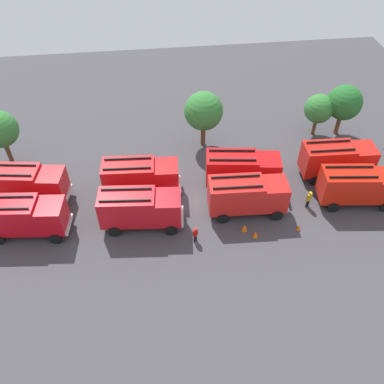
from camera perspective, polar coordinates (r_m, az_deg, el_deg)
The scene contains 18 objects.
ground_plane at distance 38.40m, azimuth -0.00°, elevation -1.49°, with size 66.85×66.85×0.00m, color #423F44.
fire_truck_0 at distance 37.18m, azimuth -22.71°, elevation -3.13°, with size 7.41×3.34×3.88m.
fire_truck_1 at distance 35.23m, azimuth -7.35°, elevation -2.25°, with size 7.39×3.29×3.88m.
fire_truck_2 at distance 36.41m, azimuth 7.76°, elevation -0.39°, with size 7.31×3.04×3.88m.
fire_truck_3 at distance 39.98m, azimuth 22.38°, elevation 0.88°, with size 7.43×3.42×3.88m.
fire_truck_4 at distance 40.13m, azimuth -22.30°, elevation 1.11°, with size 7.48×3.60×3.88m.
fire_truck_5 at distance 38.15m, azimuth -7.27°, elevation 2.19°, with size 7.34×3.13×3.88m.
fire_truck_6 at distance 38.98m, azimuth 7.08°, elevation 3.28°, with size 7.46×3.53×3.88m.
fire_truck_7 at distance 42.29m, azimuth 19.78°, elevation 4.44°, with size 7.29×2.99×3.88m.
firefighter_0 at distance 38.82m, azimuth 16.15°, elevation -0.91°, with size 0.48×0.40×1.84m.
firefighter_2 at distance 34.61m, azimuth 0.46°, elevation -5.96°, with size 0.47×0.46×1.64m.
firefighter_3 at distance 44.12m, azimuth 16.95°, elevation 5.12°, with size 0.42×0.48×1.76m.
tree_1 at distance 42.79m, azimuth 1.65°, elevation 11.31°, with size 4.06×4.06×6.30m.
tree_2 at distance 46.96m, azimuth 17.43°, elevation 11.11°, with size 3.16×3.16×4.89m.
tree_3 at distance 47.61m, azimuth 20.68°, elevation 11.69°, with size 3.80×3.80×5.89m.
traffic_cone_0 at distance 36.12m, azimuth 7.43°, elevation -4.99°, with size 0.51×0.51×0.72m, color #F2600C.
traffic_cone_1 at distance 35.81m, azimuth 8.95°, elevation -5.89°, with size 0.45×0.45×0.64m, color #F2600C.
traffic_cone_2 at distance 37.18m, azimuth 14.81°, elevation -4.81°, with size 0.39×0.39×0.55m, color #F2600C.
Camera 1 is at (-3.29, -26.56, 27.53)m, focal length 37.84 mm.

